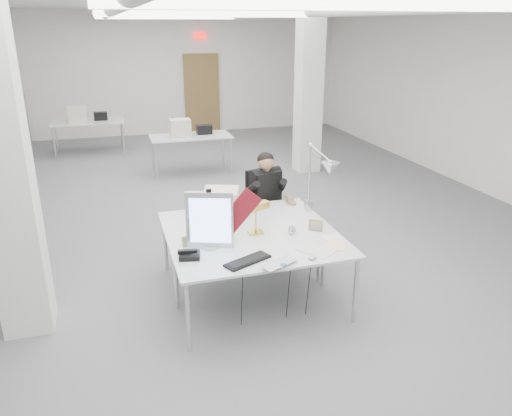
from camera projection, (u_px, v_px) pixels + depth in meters
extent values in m
cube|color=#5E5D60|center=(213.00, 228.00, 7.47)|extent=(10.00, 14.00, 0.02)
cube|color=white|center=(156.00, 74.00, 13.20)|extent=(10.00, 0.02, 3.20)
cube|color=white|center=(507.00, 105.00, 8.26)|extent=(0.02, 14.00, 3.20)
cube|color=white|center=(5.00, 173.00, 4.50)|extent=(0.45, 0.45, 3.20)
cube|color=white|center=(309.00, 91.00, 9.83)|extent=(0.45, 0.45, 3.20)
cube|color=brown|center=(202.00, 94.00, 13.65)|extent=(0.95, 0.08, 2.10)
cube|color=red|center=(200.00, 36.00, 13.09)|extent=(0.32, 0.06, 0.16)
cylinder|color=silver|center=(110.00, 10.00, 6.09)|extent=(0.16, 13.60, 0.16)
cylinder|color=silver|center=(307.00, 11.00, 6.79)|extent=(0.16, 13.60, 0.16)
cube|color=white|center=(345.00, 3.00, 2.84)|extent=(2.80, 0.14, 0.08)
cube|color=white|center=(206.00, 14.00, 6.43)|extent=(2.80, 0.14, 0.08)
cube|color=white|center=(167.00, 17.00, 10.02)|extent=(2.80, 0.14, 0.08)
cube|color=silver|center=(264.00, 251.00, 4.96)|extent=(1.80, 0.90, 0.02)
cube|color=silver|center=(240.00, 219.00, 5.77)|extent=(1.80, 0.90, 0.02)
cube|color=silver|center=(191.00, 136.00, 9.96)|extent=(1.60, 0.80, 0.02)
cube|color=silver|center=(88.00, 122.00, 11.39)|extent=(1.60, 0.80, 0.02)
cube|color=gray|center=(17.00, 121.00, 12.29)|extent=(0.45, 0.55, 1.20)
cube|color=silver|center=(210.00, 220.00, 4.92)|extent=(0.46, 0.20, 0.58)
cube|color=maroon|center=(238.00, 213.00, 4.95)|extent=(0.48, 0.09, 0.52)
cube|color=black|center=(248.00, 261.00, 4.70)|extent=(0.49, 0.34, 0.02)
imported|color=silver|center=(283.00, 266.00, 4.59)|extent=(0.44, 0.38, 0.03)
ellipsoid|color=silver|center=(312.00, 258.00, 4.75)|extent=(0.09, 0.06, 0.03)
cube|color=black|center=(190.00, 255.00, 4.78)|extent=(0.23, 0.21, 0.05)
cube|color=#AD954A|center=(189.00, 241.00, 5.02)|extent=(0.14, 0.07, 0.11)
cube|color=#AF804B|center=(316.00, 225.00, 5.40)|extent=(0.15, 0.11, 0.12)
cylinder|color=#AEAFB3|center=(292.00, 230.00, 5.31)|extent=(0.09, 0.06, 0.09)
cube|color=silver|center=(316.00, 251.00, 4.93)|extent=(0.37, 0.41, 0.01)
cube|color=#FFD998|center=(336.00, 245.00, 5.05)|extent=(0.27, 0.30, 0.01)
cube|color=white|center=(331.00, 237.00, 5.24)|extent=(0.20, 0.14, 0.01)
cube|color=beige|center=(221.00, 205.00, 5.65)|extent=(0.48, 0.47, 0.36)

